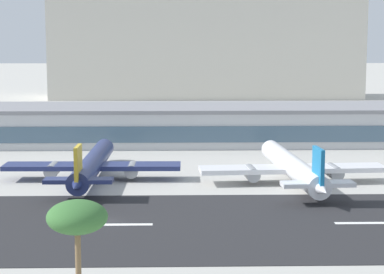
# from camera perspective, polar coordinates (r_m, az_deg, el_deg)

# --- Properties ---
(ground_plane) EXTENTS (1400.00, 1400.00, 0.00)m
(ground_plane) POSITION_cam_1_polar(r_m,az_deg,el_deg) (111.08, -6.87, -6.94)
(ground_plane) COLOR #B2AFA8
(runway_strip) EXTENTS (800.00, 40.28, 0.08)m
(runway_strip) POSITION_cam_1_polar(r_m,az_deg,el_deg) (109.14, -6.97, -7.19)
(runway_strip) COLOR #262628
(runway_strip) RESTS_ON ground_plane
(runway_centreline_dash_4) EXTENTS (12.00, 1.20, 0.01)m
(runway_centreline_dash_4) POSITION_cam_1_polar(r_m,az_deg,el_deg) (109.04, -6.44, -7.17)
(runway_centreline_dash_4) COLOR white
(runway_centreline_dash_4) RESTS_ON runway_strip
(runway_centreline_dash_5) EXTENTS (12.00, 1.20, 0.01)m
(runway_centreline_dash_5) POSITION_cam_1_polar(r_m,az_deg,el_deg) (112.92, 14.64, -6.85)
(runway_centreline_dash_5) COLOR white
(runway_centreline_dash_5) RESTS_ON runway_strip
(terminal_building) EXTENTS (206.01, 27.75, 10.29)m
(terminal_building) POSITION_cam_1_polar(r_m,az_deg,el_deg) (191.79, -0.90, 1.06)
(terminal_building) COLOR #B7BABC
(terminal_building) RESTS_ON ground_plane
(distant_hotel_block) EXTENTS (147.72, 38.13, 47.27)m
(distant_hotel_block) POSITION_cam_1_polar(r_m,az_deg,el_deg) (339.91, 1.13, 7.27)
(distant_hotel_block) COLOR beige
(distant_hotel_block) RESTS_ON ground_plane
(airliner_gold_tail_gate_0) EXTENTS (36.13, 47.53, 9.92)m
(airliner_gold_tail_gate_0) POSITION_cam_1_polar(r_m,az_deg,el_deg) (142.20, -8.24, -2.33)
(airliner_gold_tail_gate_0) COLOR navy
(airliner_gold_tail_gate_0) RESTS_ON ground_plane
(airliner_blue_tail_gate_1) EXTENTS (37.68, 48.22, 10.06)m
(airliner_blue_tail_gate_1) POSITION_cam_1_polar(r_m,az_deg,el_deg) (139.19, 8.37, -2.54)
(airliner_blue_tail_gate_1) COLOR silver
(airliner_blue_tail_gate_1) RESTS_ON ground_plane
(palm_tree_0) EXTENTS (5.96, 5.96, 13.24)m
(palm_tree_0) POSITION_cam_1_polar(r_m,az_deg,el_deg) (68.49, -9.42, -6.66)
(palm_tree_0) COLOR brown
(palm_tree_0) RESTS_ON ground_plane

